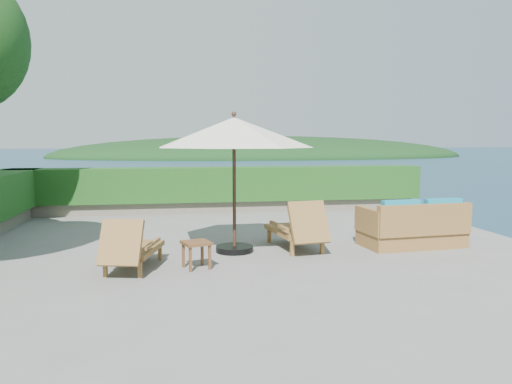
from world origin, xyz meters
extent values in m
plane|color=gray|center=(0.00, 0.00, 0.00)|extent=(12.00, 12.00, 0.00)
cube|color=#514941|center=(0.00, 0.00, -1.55)|extent=(12.00, 12.00, 3.00)
ellipsoid|color=black|center=(25.00, 140.00, -3.00)|extent=(126.00, 57.60, 12.60)
cube|color=gray|center=(0.00, 5.60, 0.18)|extent=(12.00, 0.60, 0.36)
cube|color=#1B4513|center=(0.00, 5.60, 0.85)|extent=(12.40, 0.90, 1.00)
cylinder|color=black|center=(-0.22, 0.20, 0.06)|extent=(0.93, 0.93, 0.11)
cylinder|color=#321E12|center=(-0.22, 0.20, 1.30)|extent=(0.09, 0.09, 2.60)
cone|color=beige|center=(-0.22, 0.20, 2.31)|extent=(3.86, 3.86, 0.57)
sphere|color=#321E12|center=(-0.22, 0.20, 2.66)|extent=(0.12, 0.12, 0.09)
cube|color=brown|center=(-2.46, -1.28, 0.13)|extent=(0.07, 0.07, 0.26)
cube|color=brown|center=(-1.91, -1.41, 0.13)|extent=(0.07, 0.07, 0.26)
cube|color=brown|center=(-2.18, -0.11, 0.13)|extent=(0.07, 0.07, 0.26)
cube|color=brown|center=(-1.64, -0.24, 0.13)|extent=(0.07, 0.07, 0.26)
cube|color=brown|center=(-2.02, -0.66, 0.30)|extent=(0.94, 1.42, 0.09)
cube|color=brown|center=(-2.20, -1.39, 0.58)|extent=(0.74, 0.56, 0.70)
cube|color=brown|center=(-2.40, -0.78, 0.45)|extent=(0.26, 0.84, 0.05)
cube|color=brown|center=(-1.74, -0.94, 0.45)|extent=(0.26, 0.84, 0.05)
cube|color=brown|center=(0.80, -0.35, 0.14)|extent=(0.07, 0.07, 0.29)
cube|color=brown|center=(1.41, -0.26, 0.14)|extent=(0.07, 0.07, 0.29)
cube|color=brown|center=(0.61, 0.96, 0.14)|extent=(0.07, 0.07, 0.29)
cube|color=brown|center=(1.22, 1.05, 0.14)|extent=(0.07, 0.07, 0.29)
cube|color=brown|center=(0.99, 0.46, 0.33)|extent=(0.92, 1.52, 0.10)
cube|color=brown|center=(1.11, -0.36, 0.64)|extent=(0.78, 0.56, 0.77)
cube|color=brown|center=(0.65, 0.19, 0.49)|extent=(0.20, 0.93, 0.05)
cube|color=brown|center=(1.39, 0.29, 0.49)|extent=(0.20, 0.93, 0.05)
cube|color=brown|center=(-1.12, -1.17, 0.21)|extent=(0.05, 0.05, 0.42)
cube|color=brown|center=(-0.79, -1.06, 0.21)|extent=(0.05, 0.05, 0.42)
cube|color=brown|center=(-1.23, -0.84, 0.21)|extent=(0.05, 0.05, 0.42)
cube|color=brown|center=(-0.90, -0.73, 0.21)|extent=(0.05, 0.05, 0.42)
cube|color=brown|center=(-1.01, -0.95, 0.44)|extent=(0.55, 0.55, 0.05)
cube|color=brown|center=(3.42, 0.15, 0.22)|extent=(2.09, 1.19, 0.45)
cube|color=brown|center=(3.46, -0.32, 0.61)|extent=(2.02, 0.34, 0.61)
cube|color=brown|center=(2.46, 0.06, 0.56)|extent=(0.23, 1.01, 0.50)
cube|color=brown|center=(4.38, 0.24, 0.56)|extent=(0.23, 1.01, 0.50)
cube|color=teal|center=(2.95, 0.16, 0.55)|extent=(0.94, 0.88, 0.20)
cube|color=teal|center=(3.88, 0.25, 0.55)|extent=(0.94, 0.88, 0.20)
cube|color=teal|center=(2.98, -0.25, 0.80)|extent=(0.79, 0.23, 0.40)
cube|color=teal|center=(3.92, -0.16, 0.80)|extent=(0.79, 0.23, 0.40)
camera|label=1|loc=(-1.36, -9.27, 2.17)|focal=35.00mm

